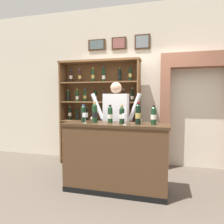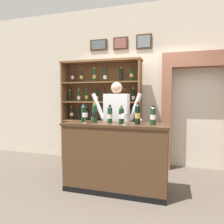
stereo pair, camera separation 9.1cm
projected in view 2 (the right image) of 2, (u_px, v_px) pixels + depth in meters
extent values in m
cube|color=brown|center=(120.00, 192.00, 3.22)|extent=(14.00, 14.00, 0.02)
cube|color=beige|center=(138.00, 85.00, 4.59)|extent=(12.00, 0.16, 3.40)
cube|color=#422B19|center=(99.00, 45.00, 4.68)|extent=(0.40, 0.02, 0.24)
cube|color=slate|center=(98.00, 45.00, 4.67)|extent=(0.32, 0.01, 0.19)
cube|color=#422B19|center=(121.00, 43.00, 4.54)|extent=(0.32, 0.02, 0.26)
cube|color=#925551|center=(120.00, 43.00, 4.52)|extent=(0.26, 0.01, 0.21)
cube|color=#422B19|center=(144.00, 42.00, 4.39)|extent=(0.32, 0.02, 0.31)
cube|color=gray|center=(144.00, 41.00, 4.38)|extent=(0.26, 0.01, 0.25)
cube|color=brown|center=(65.00, 112.00, 4.69)|extent=(0.03, 0.34, 2.20)
cube|color=brown|center=(140.00, 114.00, 4.21)|extent=(0.03, 0.34, 2.20)
cube|color=brown|center=(103.00, 113.00, 4.61)|extent=(1.70, 0.02, 2.20)
cube|color=brown|center=(101.00, 159.00, 4.52)|extent=(1.64, 0.32, 0.02)
cylinder|color=black|center=(71.00, 151.00, 4.69)|extent=(0.07, 0.07, 0.22)
sphere|color=black|center=(71.00, 146.00, 4.68)|extent=(0.07, 0.07, 0.07)
cylinder|color=black|center=(71.00, 144.00, 4.68)|extent=(0.03, 0.03, 0.08)
cylinder|color=maroon|center=(71.00, 143.00, 4.68)|extent=(0.04, 0.04, 0.03)
cylinder|color=black|center=(71.00, 151.00, 4.69)|extent=(0.07, 0.07, 0.07)
cylinder|color=black|center=(79.00, 152.00, 4.63)|extent=(0.07, 0.07, 0.23)
sphere|color=black|center=(79.00, 146.00, 4.62)|extent=(0.07, 0.07, 0.07)
cylinder|color=black|center=(79.00, 145.00, 4.62)|extent=(0.03, 0.03, 0.07)
cylinder|color=maroon|center=(79.00, 144.00, 4.61)|extent=(0.04, 0.04, 0.03)
cylinder|color=beige|center=(79.00, 152.00, 4.63)|extent=(0.07, 0.07, 0.07)
cylinder|color=black|center=(88.00, 152.00, 4.61)|extent=(0.07, 0.07, 0.21)
sphere|color=black|center=(88.00, 147.00, 4.61)|extent=(0.07, 0.07, 0.07)
cylinder|color=black|center=(88.00, 145.00, 4.60)|extent=(0.02, 0.02, 0.08)
cylinder|color=#99999E|center=(88.00, 144.00, 4.60)|extent=(0.03, 0.03, 0.03)
cylinder|color=black|center=(88.00, 152.00, 4.61)|extent=(0.07, 0.07, 0.07)
cylinder|color=black|center=(96.00, 152.00, 4.58)|extent=(0.07, 0.07, 0.22)
sphere|color=black|center=(96.00, 147.00, 4.57)|extent=(0.07, 0.07, 0.07)
cylinder|color=black|center=(96.00, 146.00, 4.57)|extent=(0.02, 0.02, 0.07)
cylinder|color=black|center=(96.00, 144.00, 4.57)|extent=(0.03, 0.03, 0.03)
cylinder|color=tan|center=(96.00, 153.00, 4.58)|extent=(0.07, 0.07, 0.07)
cylinder|color=black|center=(105.00, 153.00, 4.50)|extent=(0.07, 0.07, 0.23)
sphere|color=black|center=(105.00, 147.00, 4.49)|extent=(0.07, 0.07, 0.07)
cylinder|color=black|center=(105.00, 146.00, 4.49)|extent=(0.03, 0.03, 0.06)
cylinder|color=navy|center=(105.00, 145.00, 4.49)|extent=(0.03, 0.03, 0.03)
cylinder|color=black|center=(105.00, 154.00, 4.50)|extent=(0.07, 0.07, 0.07)
cylinder|color=black|center=(116.00, 154.00, 4.46)|extent=(0.07, 0.07, 0.22)
sphere|color=black|center=(116.00, 149.00, 4.45)|extent=(0.07, 0.07, 0.07)
cylinder|color=black|center=(116.00, 147.00, 4.45)|extent=(0.03, 0.03, 0.07)
cylinder|color=black|center=(116.00, 146.00, 4.44)|extent=(0.04, 0.04, 0.03)
cylinder|color=tan|center=(116.00, 155.00, 4.46)|extent=(0.07, 0.07, 0.07)
cylinder|color=black|center=(123.00, 155.00, 4.37)|extent=(0.07, 0.07, 0.21)
sphere|color=black|center=(123.00, 150.00, 4.37)|extent=(0.07, 0.07, 0.07)
cylinder|color=black|center=(123.00, 148.00, 4.36)|extent=(0.03, 0.03, 0.08)
cylinder|color=maroon|center=(123.00, 147.00, 4.36)|extent=(0.03, 0.03, 0.03)
cylinder|color=tan|center=(123.00, 156.00, 4.37)|extent=(0.07, 0.07, 0.07)
cylinder|color=#19381E|center=(133.00, 156.00, 4.28)|extent=(0.07, 0.07, 0.22)
sphere|color=#19381E|center=(133.00, 150.00, 4.27)|extent=(0.07, 0.07, 0.07)
cylinder|color=#19381E|center=(133.00, 149.00, 4.27)|extent=(0.03, 0.03, 0.08)
cylinder|color=#99999E|center=(133.00, 147.00, 4.27)|extent=(0.03, 0.03, 0.03)
cylinder|color=silver|center=(133.00, 156.00, 4.28)|extent=(0.07, 0.07, 0.07)
cube|color=brown|center=(101.00, 140.00, 4.49)|extent=(1.64, 0.32, 0.02)
cylinder|color=black|center=(74.00, 134.00, 4.63)|extent=(0.07, 0.07, 0.20)
sphere|color=black|center=(74.00, 129.00, 4.62)|extent=(0.07, 0.07, 0.07)
cylinder|color=black|center=(74.00, 128.00, 4.62)|extent=(0.03, 0.03, 0.06)
cylinder|color=#99999E|center=(74.00, 127.00, 4.62)|extent=(0.04, 0.04, 0.03)
cylinder|color=tan|center=(74.00, 134.00, 4.63)|extent=(0.07, 0.07, 0.06)
cylinder|color=black|center=(87.00, 134.00, 4.56)|extent=(0.07, 0.07, 0.21)
sphere|color=black|center=(87.00, 129.00, 4.55)|extent=(0.07, 0.07, 0.07)
cylinder|color=black|center=(87.00, 127.00, 4.55)|extent=(0.03, 0.03, 0.07)
cylinder|color=black|center=(87.00, 126.00, 4.55)|extent=(0.04, 0.04, 0.03)
cylinder|color=beige|center=(87.00, 134.00, 4.56)|extent=(0.07, 0.07, 0.07)
cylinder|color=#19381E|center=(102.00, 135.00, 4.49)|extent=(0.07, 0.07, 0.20)
sphere|color=#19381E|center=(102.00, 130.00, 4.48)|extent=(0.07, 0.07, 0.07)
cylinder|color=#19381E|center=(102.00, 128.00, 4.48)|extent=(0.02, 0.02, 0.07)
cylinder|color=navy|center=(102.00, 127.00, 4.48)|extent=(0.03, 0.03, 0.03)
cylinder|color=tan|center=(102.00, 135.00, 4.49)|extent=(0.07, 0.07, 0.07)
cylinder|color=black|center=(116.00, 136.00, 4.36)|extent=(0.07, 0.07, 0.22)
sphere|color=black|center=(116.00, 130.00, 4.35)|extent=(0.07, 0.07, 0.07)
cylinder|color=black|center=(116.00, 128.00, 4.35)|extent=(0.03, 0.03, 0.08)
cylinder|color=maroon|center=(116.00, 127.00, 4.34)|extent=(0.04, 0.04, 0.03)
cylinder|color=silver|center=(116.00, 136.00, 4.36)|extent=(0.07, 0.07, 0.07)
cylinder|color=black|center=(131.00, 136.00, 4.30)|extent=(0.07, 0.07, 0.21)
sphere|color=black|center=(131.00, 131.00, 4.29)|extent=(0.07, 0.07, 0.07)
cylinder|color=black|center=(131.00, 129.00, 4.29)|extent=(0.03, 0.03, 0.07)
cylinder|color=maroon|center=(131.00, 128.00, 4.29)|extent=(0.03, 0.03, 0.03)
cylinder|color=silver|center=(131.00, 137.00, 4.30)|extent=(0.07, 0.07, 0.07)
cube|color=brown|center=(101.00, 121.00, 4.46)|extent=(1.64, 0.32, 0.02)
cylinder|color=black|center=(72.00, 114.00, 4.66)|extent=(0.07, 0.07, 0.23)
sphere|color=black|center=(72.00, 109.00, 4.65)|extent=(0.07, 0.07, 0.07)
cylinder|color=black|center=(72.00, 108.00, 4.65)|extent=(0.03, 0.03, 0.07)
cylinder|color=#99999E|center=(72.00, 107.00, 4.65)|extent=(0.03, 0.03, 0.03)
cylinder|color=beige|center=(72.00, 114.00, 4.66)|extent=(0.07, 0.07, 0.07)
cylinder|color=black|center=(79.00, 115.00, 4.61)|extent=(0.07, 0.07, 0.21)
sphere|color=black|center=(79.00, 110.00, 4.60)|extent=(0.07, 0.07, 0.07)
cylinder|color=black|center=(79.00, 109.00, 4.60)|extent=(0.03, 0.03, 0.07)
cylinder|color=maroon|center=(79.00, 107.00, 4.60)|extent=(0.03, 0.03, 0.03)
cylinder|color=black|center=(79.00, 115.00, 4.61)|extent=(0.07, 0.07, 0.07)
cylinder|color=black|center=(87.00, 115.00, 4.54)|extent=(0.07, 0.07, 0.22)
sphere|color=black|center=(87.00, 110.00, 4.53)|extent=(0.07, 0.07, 0.07)
cylinder|color=black|center=(87.00, 108.00, 4.53)|extent=(0.03, 0.03, 0.08)
cylinder|color=navy|center=(87.00, 107.00, 4.52)|extent=(0.04, 0.04, 0.03)
cylinder|color=black|center=(87.00, 115.00, 4.54)|extent=(0.07, 0.07, 0.07)
cylinder|color=black|center=(96.00, 116.00, 4.48)|extent=(0.07, 0.07, 0.21)
sphere|color=black|center=(96.00, 110.00, 4.47)|extent=(0.07, 0.07, 0.07)
cylinder|color=black|center=(96.00, 109.00, 4.47)|extent=(0.03, 0.03, 0.07)
cylinder|color=black|center=(96.00, 108.00, 4.47)|extent=(0.03, 0.03, 0.03)
cylinder|color=silver|center=(96.00, 117.00, 4.48)|extent=(0.07, 0.07, 0.07)
cylinder|color=black|center=(105.00, 116.00, 4.39)|extent=(0.07, 0.07, 0.21)
sphere|color=black|center=(105.00, 111.00, 4.39)|extent=(0.07, 0.07, 0.07)
cylinder|color=black|center=(105.00, 109.00, 4.38)|extent=(0.03, 0.03, 0.08)
cylinder|color=navy|center=(105.00, 108.00, 4.38)|extent=(0.03, 0.03, 0.03)
cylinder|color=beige|center=(105.00, 116.00, 4.40)|extent=(0.07, 0.07, 0.07)
cylinder|color=black|center=(114.00, 116.00, 4.36)|extent=(0.07, 0.07, 0.22)
sphere|color=black|center=(114.00, 111.00, 4.35)|extent=(0.07, 0.07, 0.07)
cylinder|color=black|center=(114.00, 109.00, 4.35)|extent=(0.03, 0.03, 0.08)
cylinder|color=maroon|center=(114.00, 108.00, 4.35)|extent=(0.03, 0.03, 0.03)
cylinder|color=tan|center=(114.00, 116.00, 4.36)|extent=(0.07, 0.07, 0.07)
cylinder|color=black|center=(123.00, 116.00, 4.29)|extent=(0.07, 0.07, 0.23)
sphere|color=black|center=(123.00, 110.00, 4.29)|extent=(0.07, 0.07, 0.07)
cylinder|color=black|center=(123.00, 108.00, 4.28)|extent=(0.03, 0.03, 0.08)
cylinder|color=#B79338|center=(123.00, 107.00, 4.28)|extent=(0.04, 0.04, 0.03)
cylinder|color=tan|center=(123.00, 116.00, 4.30)|extent=(0.07, 0.07, 0.07)
cylinder|color=black|center=(134.00, 117.00, 4.24)|extent=(0.07, 0.07, 0.21)
sphere|color=black|center=(134.00, 111.00, 4.23)|extent=(0.07, 0.07, 0.07)
cylinder|color=black|center=(134.00, 110.00, 4.23)|extent=(0.03, 0.03, 0.06)
cylinder|color=#99999E|center=(134.00, 109.00, 4.23)|extent=(0.03, 0.03, 0.03)
cylinder|color=black|center=(134.00, 116.00, 4.24)|extent=(0.07, 0.07, 0.07)
cube|color=brown|center=(101.00, 102.00, 4.43)|extent=(1.64, 0.32, 0.02)
cylinder|color=black|center=(70.00, 97.00, 4.66)|extent=(0.07, 0.07, 0.19)
sphere|color=black|center=(70.00, 92.00, 4.65)|extent=(0.07, 0.07, 0.07)
cylinder|color=black|center=(70.00, 91.00, 4.65)|extent=(0.03, 0.03, 0.06)
cylinder|color=#99999E|center=(70.00, 90.00, 4.65)|extent=(0.03, 0.03, 0.03)
cylinder|color=black|center=(70.00, 97.00, 4.66)|extent=(0.07, 0.07, 0.06)
cylinder|color=#19381E|center=(79.00, 97.00, 4.53)|extent=(0.07, 0.07, 0.20)
sphere|color=#19381E|center=(79.00, 92.00, 4.52)|extent=(0.07, 0.07, 0.07)
cylinder|color=#19381E|center=(79.00, 90.00, 4.52)|extent=(0.03, 0.03, 0.06)
cylinder|color=#B79338|center=(79.00, 89.00, 4.52)|extent=(0.03, 0.03, 0.03)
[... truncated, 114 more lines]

